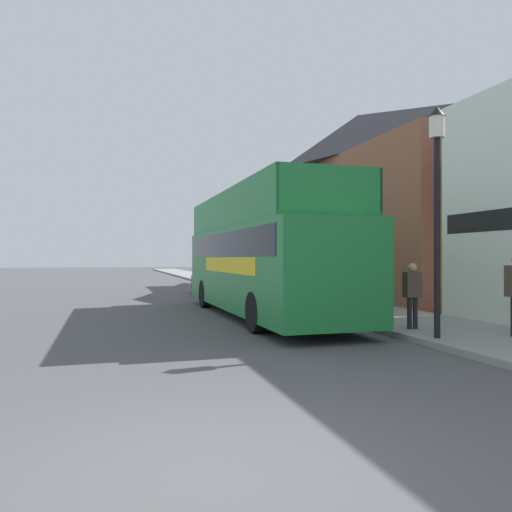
{
  "coord_description": "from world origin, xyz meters",
  "views": [
    {
      "loc": [
        -0.76,
        -4.09,
        1.84
      ],
      "look_at": [
        3.45,
        10.19,
        1.88
      ],
      "focal_mm": 35.0,
      "sensor_mm": 36.0,
      "label": 1
    }
  ],
  "objects_px": {
    "lamp_post_second": "(296,218)",
    "pedestrian_third": "(412,289)",
    "tour_bus": "(260,260)",
    "parked_car_ahead_of_bus": "(217,282)",
    "lamp_post_nearest": "(437,179)"
  },
  "relations": [
    {
      "from": "parked_car_ahead_of_bus",
      "to": "lamp_post_nearest",
      "type": "height_order",
      "value": "lamp_post_nearest"
    },
    {
      "from": "parked_car_ahead_of_bus",
      "to": "tour_bus",
      "type": "bearing_deg",
      "value": -95.12
    },
    {
      "from": "parked_car_ahead_of_bus",
      "to": "pedestrian_third",
      "type": "bearing_deg",
      "value": -84.08
    },
    {
      "from": "lamp_post_second",
      "to": "pedestrian_third",
      "type": "bearing_deg",
      "value": -88.06
    },
    {
      "from": "pedestrian_third",
      "to": "lamp_post_second",
      "type": "relative_size",
      "value": 0.34
    },
    {
      "from": "pedestrian_third",
      "to": "tour_bus",
      "type": "bearing_deg",
      "value": 117.52
    },
    {
      "from": "pedestrian_third",
      "to": "lamp_post_nearest",
      "type": "bearing_deg",
      "value": -102.19
    },
    {
      "from": "parked_car_ahead_of_bus",
      "to": "lamp_post_nearest",
      "type": "bearing_deg",
      "value": -85.78
    },
    {
      "from": "parked_car_ahead_of_bus",
      "to": "pedestrian_third",
      "type": "relative_size",
      "value": 2.94
    },
    {
      "from": "tour_bus",
      "to": "lamp_post_second",
      "type": "distance_m",
      "value": 3.68
    },
    {
      "from": "tour_bus",
      "to": "lamp_post_nearest",
      "type": "bearing_deg",
      "value": -70.84
    },
    {
      "from": "parked_car_ahead_of_bus",
      "to": "lamp_post_nearest",
      "type": "distance_m",
      "value": 15.5
    },
    {
      "from": "parked_car_ahead_of_bus",
      "to": "pedestrian_third",
      "type": "xyz_separation_m",
      "value": [
        1.8,
        -13.84,
        0.43
      ]
    },
    {
      "from": "tour_bus",
      "to": "parked_car_ahead_of_bus",
      "type": "xyz_separation_m",
      "value": [
        0.59,
        9.26,
        -1.11
      ]
    },
    {
      "from": "lamp_post_nearest",
      "to": "tour_bus",
      "type": "bearing_deg",
      "value": 109.62
    }
  ]
}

